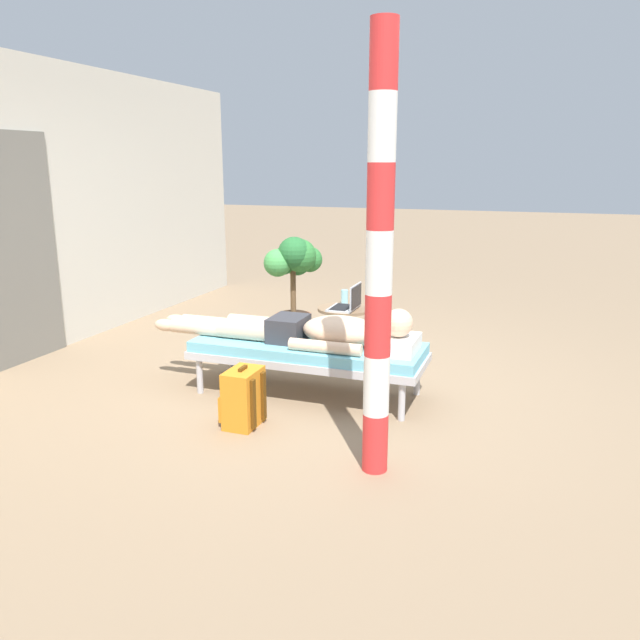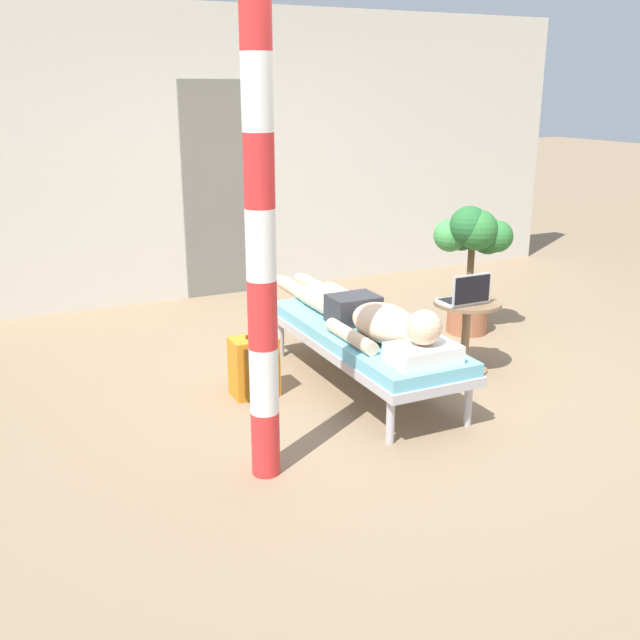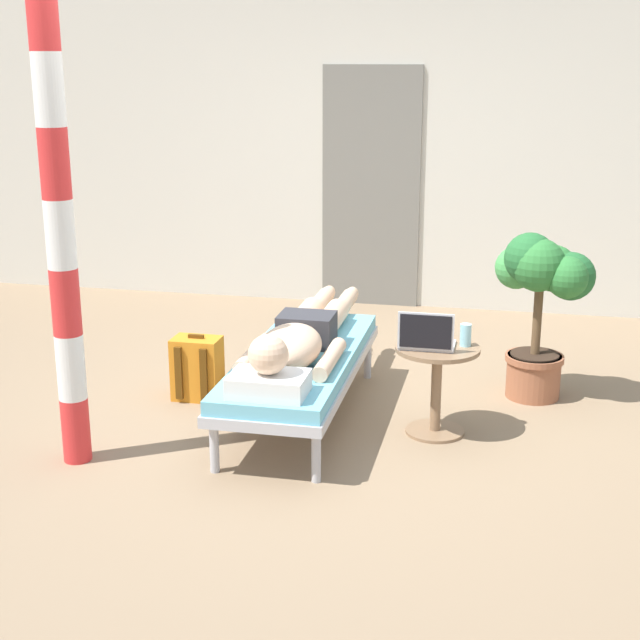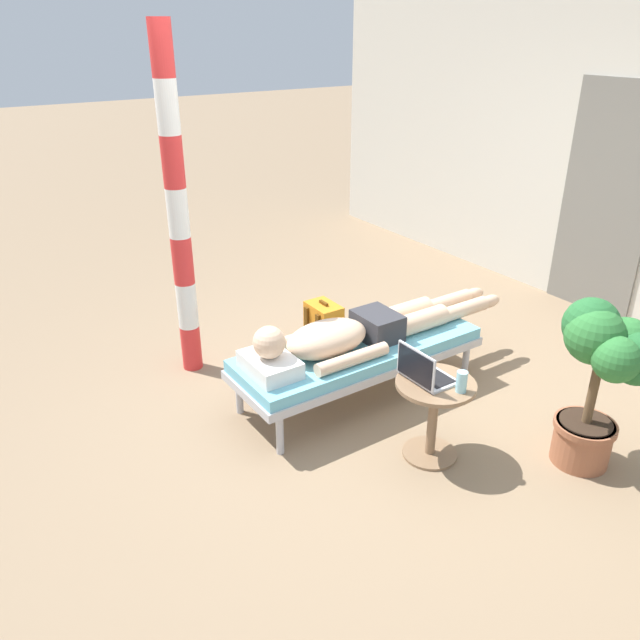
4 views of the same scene
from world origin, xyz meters
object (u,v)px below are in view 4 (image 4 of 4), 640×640
at_px(lounge_chair, 358,353).
at_px(person_reclining, 355,332).
at_px(potted_plant, 603,359).
at_px(porch_post, 178,213).
at_px(side_table, 434,406).
at_px(laptop, 423,372).
at_px(backpack, 324,327).
at_px(drink_glass, 462,382).

bearing_deg(lounge_chair, person_reclining, -90.00).
bearing_deg(lounge_chair, potted_plant, 26.21).
bearing_deg(person_reclining, porch_post, -142.90).
xyz_separation_m(potted_plant, porch_post, (-2.43, -1.50, 0.52)).
xyz_separation_m(person_reclining, side_table, (0.81, -0.01, -0.16)).
xyz_separation_m(laptop, porch_post, (-1.79, -0.73, 0.66)).
height_order(side_table, backpack, side_table).
height_order(person_reclining, laptop, laptop).
bearing_deg(laptop, person_reclining, 175.11).
relative_size(lounge_chair, laptop, 5.86).
relative_size(side_table, backpack, 1.23).
xyz_separation_m(lounge_chair, backpack, (-0.72, 0.20, -0.15)).
bearing_deg(lounge_chair, drink_glass, 0.46).
relative_size(side_table, porch_post, 0.21).
distance_m(side_table, potted_plant, 0.99).
height_order(side_table, potted_plant, potted_plant).
distance_m(person_reclining, side_table, 0.82).
distance_m(backpack, porch_post, 1.50).
relative_size(person_reclining, backpack, 5.12).
distance_m(lounge_chair, backpack, 0.76).
xyz_separation_m(lounge_chair, person_reclining, (-0.00, -0.03, 0.17)).
xyz_separation_m(lounge_chair, laptop, (0.75, -0.09, 0.24)).
bearing_deg(potted_plant, drink_glass, -122.19).
xyz_separation_m(side_table, potted_plant, (0.57, 0.72, 0.36)).
distance_m(potted_plant, porch_post, 2.90).
bearing_deg(porch_post, person_reclining, 37.10).
distance_m(laptop, porch_post, 2.04).
distance_m(person_reclining, porch_post, 1.50).
relative_size(person_reclining, potted_plant, 2.03).
xyz_separation_m(laptop, potted_plant, (0.63, 0.77, 0.14)).
bearing_deg(side_table, person_reclining, 179.10).
relative_size(person_reclining, drink_glass, 16.92).
height_order(potted_plant, porch_post, porch_post).
relative_size(person_reclining, laptop, 7.00).
relative_size(side_table, laptop, 1.69).
height_order(side_table, drink_glass, drink_glass).
height_order(backpack, potted_plant, potted_plant).
distance_m(person_reclining, laptop, 0.75).
bearing_deg(porch_post, potted_plant, 31.72).
bearing_deg(lounge_chair, side_table, -2.96).
relative_size(drink_glass, porch_post, 0.05).
bearing_deg(side_table, laptop, -139.48).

